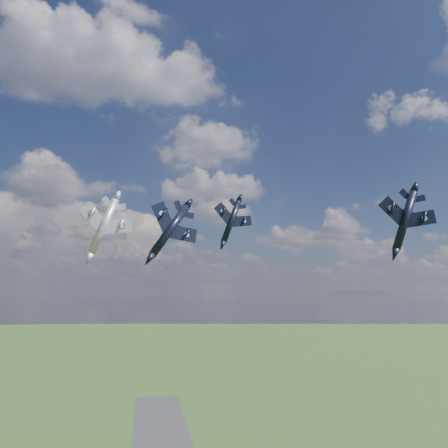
{
  "coord_description": "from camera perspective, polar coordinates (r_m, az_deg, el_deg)",
  "views": [
    {
      "loc": [
        -9.99,
        -64.94,
        69.64
      ],
      "look_at": [
        4.11,
        13.98,
        82.37
      ],
      "focal_mm": 35.0,
      "sensor_mm": 36.0,
      "label": 1
    }
  ],
  "objects": [
    {
      "name": "jet_lead_navy",
      "position": [
        71.15,
        -7.07,
        -0.76
      ],
      "size": [
        13.84,
        16.29,
        8.01
      ],
      "primitive_type": null,
      "rotation": [
        0.0,
        0.61,
        0.34
      ],
      "color": "black"
    },
    {
      "name": "jet_high_navy",
      "position": [
        100.08,
        0.96,
        0.39
      ],
      "size": [
        12.34,
        15.48,
        6.41
      ],
      "primitive_type": null,
      "rotation": [
        0.0,
        0.37,
        0.13
      ],
      "color": "black"
    },
    {
      "name": "jet_right_navy",
      "position": [
        77.74,
        22.58,
        0.49
      ],
      "size": [
        13.98,
        16.32,
        6.02
      ],
      "primitive_type": null,
      "rotation": [
        0.0,
        0.34,
        -0.3
      ],
      "color": "black"
    },
    {
      "name": "jet_left_silver",
      "position": [
        85.38,
        -15.47,
        -0.27
      ],
      "size": [
        11.79,
        15.66,
        6.98
      ],
      "primitive_type": null,
      "rotation": [
        0.0,
        0.37,
        0.02
      ],
      "color": "#A0A4AA"
    }
  ]
}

